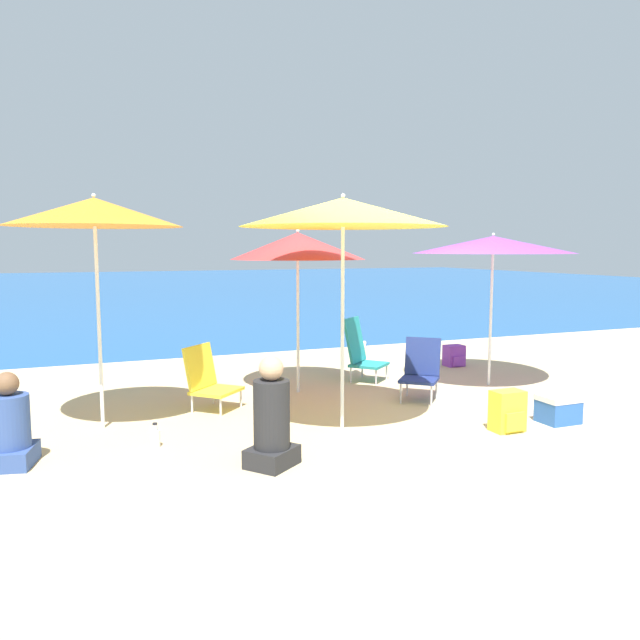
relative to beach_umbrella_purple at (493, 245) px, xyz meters
The scene contains 16 objects.
ground_plane 3.06m from the beach_umbrella_purple, 146.05° to the right, with size 60.00×60.00×0.00m, color #C6B284.
sea_water 23.77m from the beach_umbrella_purple, 94.88° to the left, with size 60.00×40.00×0.01m.
beach_umbrella_purple is the anchor object (origin of this frame).
beach_umbrella_orange 4.90m from the beach_umbrella_purple, behind, with size 1.70×1.70×2.34m.
beach_umbrella_yellow 2.88m from the beach_umbrella_purple, 157.47° to the right, with size 2.03×2.03×2.34m.
beach_umbrella_red 2.57m from the beach_umbrella_purple, 167.23° to the left, with size 1.67×1.67×2.05m.
beach_chair_navy 1.97m from the beach_umbrella_purple, 165.23° to the right, with size 0.65×0.65×0.73m.
beach_chair_teal 2.24m from the beach_umbrella_purple, 148.18° to the left, with size 0.69×0.70×0.87m.
beach_chair_yellow 4.03m from the beach_umbrella_purple, behind, with size 0.71×0.71×0.73m.
person_seated_near 4.35m from the beach_umbrella_purple, 152.78° to the right, with size 0.52×0.51×0.93m.
person_seated_far 5.96m from the beach_umbrella_purple, 169.64° to the right, with size 0.46×0.51×0.80m.
backpack_purple 2.17m from the beach_umbrella_purple, 75.30° to the left, with size 0.29×0.25×0.32m.
backpack_yellow 2.71m from the beach_umbrella_purple, 122.68° to the right, with size 0.32×0.24×0.41m.
water_bottle 4.91m from the beach_umbrella_purple, 167.54° to the right, with size 0.09×0.09×0.23m.
cooler_box 2.50m from the beach_umbrella_purple, 104.95° to the right, with size 0.38×0.32×0.29m.
seagull 3.34m from the beach_umbrella_purple, 101.03° to the left, with size 0.27×0.11×0.23m.
Camera 1 is at (-3.17, -5.33, 1.82)m, focal length 35.00 mm.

